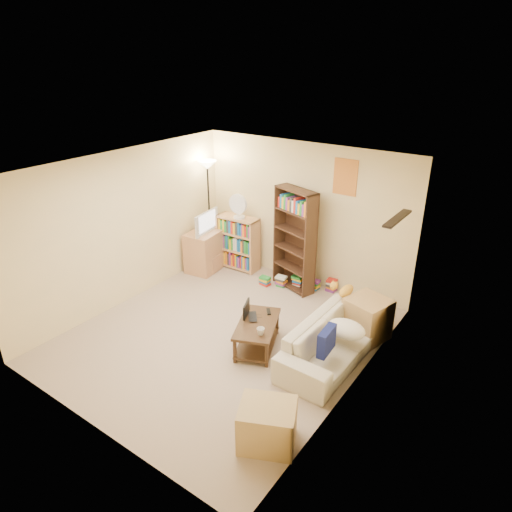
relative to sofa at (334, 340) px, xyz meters
The scene contains 19 objects.
room 2.09m from the sofa, 164.17° to the right, with size 4.50×4.54×2.52m.
sofa is the anchor object (origin of this frame).
navy_pillow 0.50m from the sofa, 78.53° to the right, with size 0.37×0.11×0.34m, color navy.
cream_blanket 0.25m from the sofa, 17.38° to the left, with size 0.52×0.37×0.22m, color white.
tabby_cat 0.86m from the sofa, 107.55° to the left, with size 0.44×0.16×0.15m.
coffee_table 1.07m from the sofa, 157.14° to the right, with size 0.83×1.05×0.41m.
laptop 1.13m from the sofa, 163.68° to the right, with size 0.32×0.33×0.02m, color black.
laptop_screen 1.28m from the sofa, 163.00° to the right, with size 0.01×0.31×0.20m, color white.
mug 1.01m from the sofa, 141.33° to the right, with size 0.13×0.13×0.10m, color silver.
tv_remote 1.02m from the sofa, behind, with size 0.05×0.16×0.02m, color black.
tv_stand 3.43m from the sofa, 161.53° to the left, with size 0.51×0.72×0.77m, color tan.
television 3.49m from the sofa, 161.53° to the left, with size 0.18×0.71×0.41m, color black.
tall_bookshelf 2.17m from the sofa, 136.43° to the left, with size 0.85×0.50×1.80m.
short_bookshelf 3.17m from the sofa, 151.54° to the left, with size 0.82×0.35×1.03m.
desk_fan 3.24m from the sofa, 151.81° to the left, with size 0.37×0.21×0.46m.
floor_lamp 3.86m from the sofa, 157.72° to the left, with size 0.34×0.34×2.04m.
side_table 0.73m from the sofa, 76.58° to the left, with size 0.55×0.55×0.63m, color tan.
end_cabinet 1.77m from the sofa, 86.76° to the right, with size 0.59×0.49×0.49m, color tan.
book_stacks 2.03m from the sofa, 133.61° to the left, with size 1.26×0.64×0.23m.
Camera 1 is at (3.66, -4.37, 3.87)m, focal length 32.00 mm.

